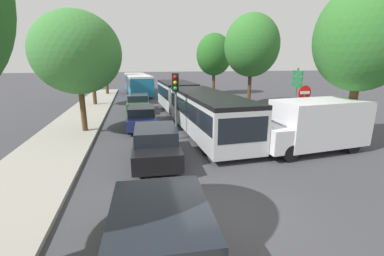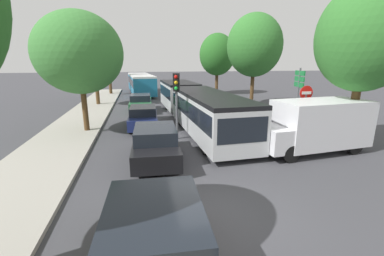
{
  "view_description": "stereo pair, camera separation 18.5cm",
  "coord_description": "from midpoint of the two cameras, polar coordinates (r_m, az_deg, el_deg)",
  "views": [
    {
      "loc": [
        -2.15,
        -5.8,
        3.96
      ],
      "look_at": [
        0.2,
        4.57,
        1.2
      ],
      "focal_mm": 24.0,
      "sensor_mm": 36.0,
      "label": 1
    },
    {
      "loc": [
        -1.97,
        -5.84,
        3.96
      ],
      "look_at": [
        0.2,
        4.57,
        1.2
      ],
      "focal_mm": 24.0,
      "sensor_mm": 36.0,
      "label": 2
    }
  ],
  "objects": [
    {
      "name": "city_bus_rear",
      "position": [
        33.3,
        -11.17,
        9.86
      ],
      "size": [
        3.33,
        11.38,
        2.41
      ],
      "rotation": [
        0.0,
        0.0,
        1.65
      ],
      "color": "teal",
      "rests_on": "ground"
    },
    {
      "name": "direction_sign_post",
      "position": [
        16.84,
        22.93,
        8.68
      ],
      "size": [
        0.37,
        1.38,
        3.6
      ],
      "rotation": [
        0.0,
        0.0,
        2.92
      ],
      "color": "#56595E",
      "rests_on": "ground"
    },
    {
      "name": "queued_car_black",
      "position": [
        10.54,
        -7.6,
        -3.43
      ],
      "size": [
        1.96,
        4.23,
        1.44
      ],
      "rotation": [
        0.0,
        0.0,
        1.52
      ],
      "color": "black",
      "rests_on": "ground"
    },
    {
      "name": "white_van",
      "position": [
        12.7,
        26.19,
        0.67
      ],
      "size": [
        5.15,
        2.39,
        2.31
      ],
      "rotation": [
        0.0,
        0.0,
        3.23
      ],
      "color": "silver",
      "rests_on": "ground"
    },
    {
      "name": "tree_left_distant",
      "position": [
        33.38,
        -17.85,
        15.15
      ],
      "size": [
        3.26,
        3.26,
        6.69
      ],
      "color": "#51381E",
      "rests_on": "ground"
    },
    {
      "name": "queued_car_green",
      "position": [
        21.45,
        -11.05,
        5.54
      ],
      "size": [
        1.89,
        4.07,
        1.39
      ],
      "rotation": [
        0.0,
        0.0,
        1.52
      ],
      "color": "#236638",
      "rests_on": "ground"
    },
    {
      "name": "kerb_strip_left",
      "position": [
        20.26,
        -22.46,
        2.36
      ],
      "size": [
        3.2,
        37.38,
        0.14
      ],
      "primitive_type": "cube",
      "color": "#9E998E",
      "rests_on": "ground"
    },
    {
      "name": "tree_right_mid",
      "position": [
        24.41,
        13.95,
        17.36
      ],
      "size": [
        4.84,
        4.84,
        8.08
      ],
      "color": "#51381E",
      "rests_on": "ground"
    },
    {
      "name": "no_entry_sign",
      "position": [
        14.03,
        24.15,
        4.74
      ],
      "size": [
        0.7,
        0.08,
        2.82
      ],
      "rotation": [
        0.0,
        0.0,
        -1.57
      ],
      "color": "#56595E",
      "rests_on": "ground"
    },
    {
      "name": "tree_left_mid",
      "position": [
        15.48,
        -23.49,
        15.02
      ],
      "size": [
        4.64,
        4.64,
        6.59
      ],
      "color": "#51381E",
      "rests_on": "ground"
    },
    {
      "name": "tree_right_far",
      "position": [
        32.69,
        5.71,
        15.7
      ],
      "size": [
        4.34,
        4.34,
        7.32
      ],
      "color": "#51381E",
      "rests_on": "ground"
    },
    {
      "name": "queued_car_tan",
      "position": [
        5.15,
        -7.12,
        -23.73
      ],
      "size": [
        2.08,
        4.48,
        1.53
      ],
      "rotation": [
        0.0,
        0.0,
        1.52
      ],
      "color": "tan",
      "rests_on": "ground"
    },
    {
      "name": "queued_car_navy",
      "position": [
        15.9,
        -10.43,
        2.42
      ],
      "size": [
        1.84,
        3.97,
        1.35
      ],
      "rotation": [
        0.0,
        0.0,
        1.52
      ],
      "color": "navy",
      "rests_on": "ground"
    },
    {
      "name": "tree_left_far",
      "position": [
        25.24,
        -20.79,
        15.18
      ],
      "size": [
        3.65,
        3.65,
        6.8
      ],
      "color": "#51381E",
      "rests_on": "ground"
    },
    {
      "name": "articulated_bus",
      "position": [
        17.11,
        0.53,
        5.74
      ],
      "size": [
        2.95,
        15.74,
        2.33
      ],
      "rotation": [
        0.0,
        0.0,
        -1.53
      ],
      "color": "silver",
      "rests_on": "ground"
    },
    {
      "name": "tree_right_near",
      "position": [
        13.85,
        34.63,
        15.7
      ],
      "size": [
        4.02,
        4.02,
        7.27
      ],
      "color": "#51381E",
      "rests_on": "ground"
    },
    {
      "name": "traffic_light",
      "position": [
        13.07,
        -3.07,
        8.11
      ],
      "size": [
        0.37,
        0.39,
        3.4
      ],
      "rotation": [
        0.0,
        0.0,
        -1.85
      ],
      "color": "#56595E",
      "rests_on": "ground"
    },
    {
      "name": "ground_plane",
      "position": [
        7.33,
        6.84,
        -18.25
      ],
      "size": [
        200.0,
        200.0,
        0.0
      ],
      "primitive_type": "plane",
      "color": "#3D3D42"
    }
  ]
}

